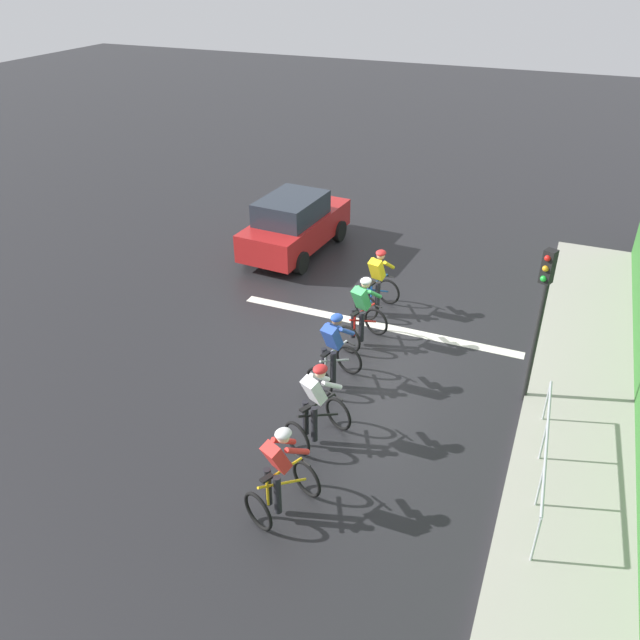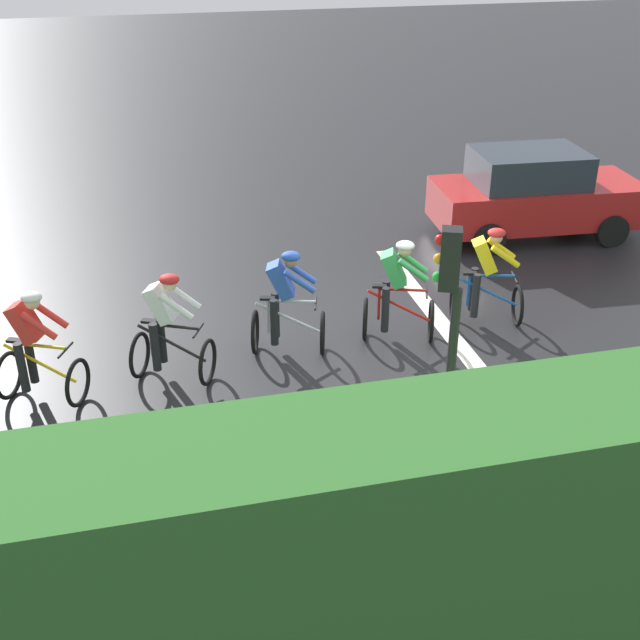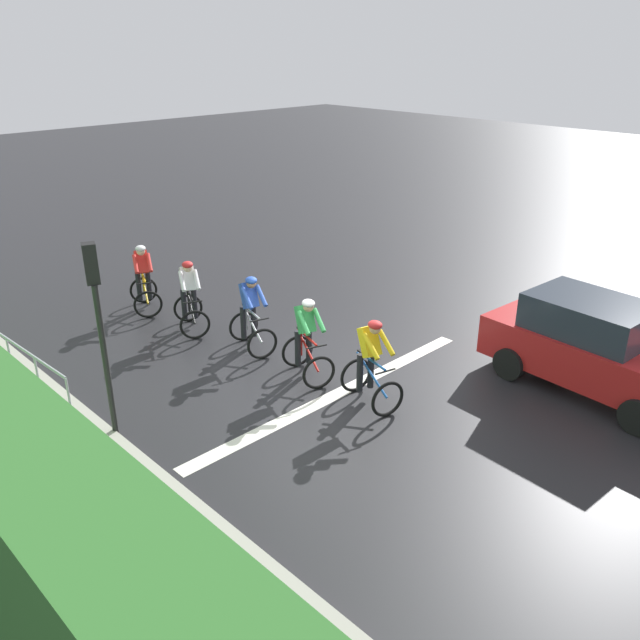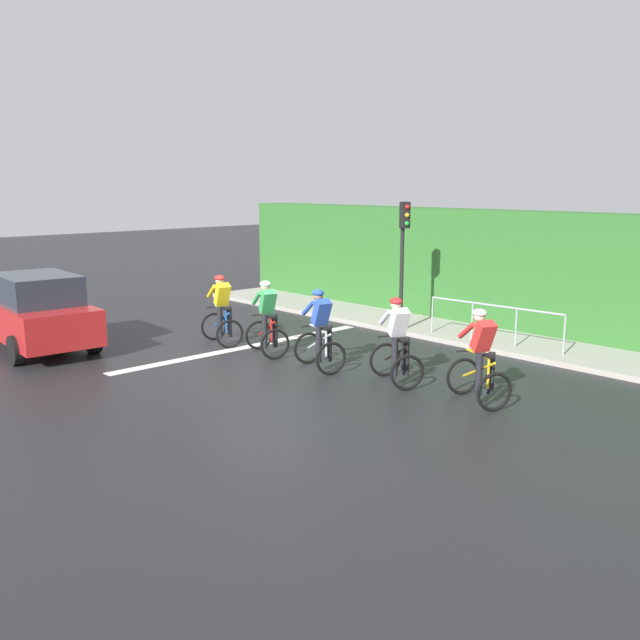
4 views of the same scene
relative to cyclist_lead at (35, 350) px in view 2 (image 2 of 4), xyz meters
name	(u,v)px [view 2 (image 2 of 4)]	position (x,y,z in m)	size (l,w,h in m)	color
ground_plane	(398,341)	(0.41, -5.29, -0.80)	(80.00, 80.00, 0.00)	black
sidewalk_kerb	(370,608)	(-4.67, -3.29, -0.74)	(2.80, 19.14, 0.12)	#9E998E
hedge_wall	(421,588)	(-5.87, -3.29, 0.75)	(1.10, 19.14, 3.10)	#2D6628
road_marking_stop_line	(451,334)	(0.41, -6.17, -0.79)	(7.00, 0.30, 0.01)	silver
cyclist_lead	(35,350)	(0.00, 0.00, 0.00)	(1.06, 1.26, 1.66)	black
cyclist_second	(168,330)	(0.13, -1.77, 0.00)	(1.07, 1.27, 1.66)	black
cyclist_mid	(286,305)	(0.49, -3.53, 0.00)	(0.95, 1.22, 1.66)	black
cyclist_fourth	(397,294)	(0.48, -5.26, 0.00)	(0.99, 1.24, 1.66)	black
cyclist_trailing	(486,280)	(0.62, -6.79, 0.00)	(0.92, 1.21, 1.66)	black
car_red	(534,194)	(4.02, -9.33, 0.08)	(2.09, 4.20, 1.76)	#B21E1E
traffic_light_near_crossing	(448,330)	(-3.24, -4.50, 1.43)	(0.26, 0.30, 3.34)	black
pedestrian_railing_kerbside	(239,508)	(-3.77, -2.18, -0.01)	(0.22, 3.47, 1.03)	#999EA3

